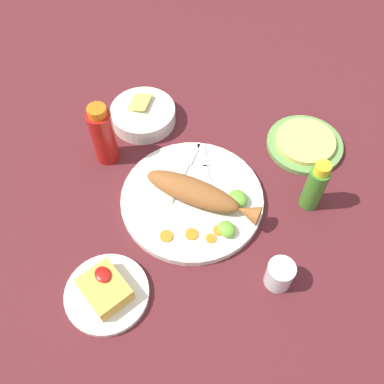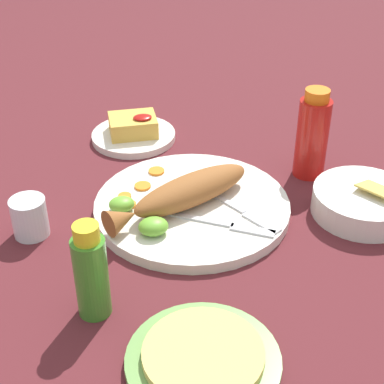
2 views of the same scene
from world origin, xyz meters
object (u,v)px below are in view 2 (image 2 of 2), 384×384
object	(u,v)px
fork_far	(225,225)
salt_cup	(30,219)
hot_sauce_bottle_green	(91,273)
hot_sauce_bottle_red	(312,135)
side_plate_fries	(134,136)
guacamole_bowl	(363,201)
tortilla_plate	(203,362)
fork_near	(241,211)
main_plate	(192,206)
fried_fish	(184,193)

from	to	relation	value
fork_far	salt_cup	distance (m)	0.31
hot_sauce_bottle_green	fork_far	bearing A→B (deg)	31.16
fork_far	hot_sauce_bottle_red	world-z (taller)	hot_sauce_bottle_red
hot_sauce_bottle_red	side_plate_fries	distance (m)	0.37
fork_far	guacamole_bowl	world-z (taller)	guacamole_bowl
hot_sauce_bottle_red	salt_cup	size ratio (longest dim) A/B	2.60
tortilla_plate	fork_near	bearing A→B (deg)	65.96
fork_near	side_plate_fries	distance (m)	0.35
fork_far	hot_sauce_bottle_green	world-z (taller)	hot_sauce_bottle_green
main_plate	salt_cup	world-z (taller)	salt_cup
hot_sauce_bottle_red	guacamole_bowl	bearing A→B (deg)	-73.38
fork_near	salt_cup	size ratio (longest dim) A/B	2.57
guacamole_bowl	tortilla_plate	distance (m)	0.42
side_plate_fries	guacamole_bowl	size ratio (longest dim) A/B	1.01
fried_fish	fork_near	distance (m)	0.10
side_plate_fries	tortilla_plate	size ratio (longest dim) A/B	0.89
fork_near	tortilla_plate	xyz separation A→B (m)	(-0.13, -0.28, -0.01)
main_plate	salt_cup	xyz separation A→B (m)	(-0.26, -0.01, 0.02)
fork_near	hot_sauce_bottle_green	world-z (taller)	hot_sauce_bottle_green
fork_near	fork_far	size ratio (longest dim) A/B	0.99
side_plate_fries	fork_far	bearing A→B (deg)	-73.69
side_plate_fries	guacamole_bowl	distance (m)	0.48
fried_fish	tortilla_plate	size ratio (longest dim) A/B	1.41
main_plate	fork_far	world-z (taller)	fork_far
fork_near	side_plate_fries	world-z (taller)	fork_near
fork_near	hot_sauce_bottle_red	world-z (taller)	hot_sauce_bottle_red
fork_near	fork_far	distance (m)	0.05
fork_far	hot_sauce_bottle_green	distance (m)	0.25
side_plate_fries	salt_cup	bearing A→B (deg)	-124.47
hot_sauce_bottle_green	side_plate_fries	xyz separation A→B (m)	(0.11, 0.48, -0.06)
fried_fish	tortilla_plate	world-z (taller)	fried_fish
fork_near	fork_far	xyz separation A→B (m)	(-0.04, -0.03, 0.00)
fork_near	tortilla_plate	world-z (taller)	fork_near
main_plate	tortilla_plate	world-z (taller)	main_plate
hot_sauce_bottle_red	salt_cup	distance (m)	0.51
fork_far	hot_sauce_bottle_green	bearing A→B (deg)	-119.11
fried_fish	fork_near	world-z (taller)	fried_fish
hot_sauce_bottle_red	fork_near	bearing A→B (deg)	-143.78
salt_cup	hot_sauce_bottle_red	bearing A→B (deg)	9.92
guacamole_bowl	hot_sauce_bottle_green	bearing A→B (deg)	-162.62
salt_cup	side_plate_fries	world-z (taller)	salt_cup
fried_fish	fork_near	bearing A→B (deg)	-48.01
fried_fish	guacamole_bowl	size ratio (longest dim) A/B	1.60
fork_near	side_plate_fries	bearing A→B (deg)	172.16
hot_sauce_bottle_red	salt_cup	xyz separation A→B (m)	(-0.50, -0.09, -0.05)
main_plate	guacamole_bowl	distance (m)	0.28
main_plate	hot_sauce_bottle_red	xyz separation A→B (m)	(0.24, 0.08, 0.07)
side_plate_fries	main_plate	bearing A→B (deg)	-76.65
tortilla_plate	hot_sauce_bottle_green	bearing A→B (deg)	135.44
fried_fish	hot_sauce_bottle_green	size ratio (longest dim) A/B	1.87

